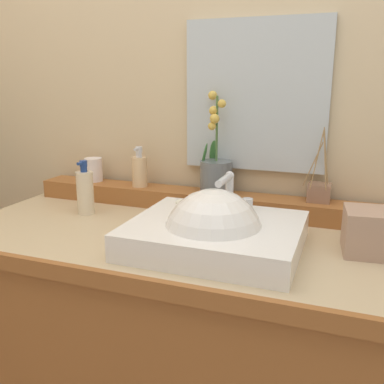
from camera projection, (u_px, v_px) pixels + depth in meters
wall_back at (220, 57)px, 1.54m from camera, size 3.13×0.20×2.79m
vanity_cabinet at (178, 358)px, 1.39m from camera, size 1.35×0.64×0.87m
back_ledge at (203, 201)px, 1.50m from camera, size 1.27×0.11×0.06m
sink_basin at (214, 237)px, 1.15m from camera, size 0.45×0.38×0.29m
soap_bar at (186, 203)px, 1.28m from camera, size 0.07×0.04×0.02m
potted_plant at (216, 170)px, 1.46m from camera, size 0.11×0.12×0.34m
soap_dispenser at (139, 170)px, 1.55m from camera, size 0.06×0.06×0.15m
tumbler_cup at (94, 170)px, 1.64m from camera, size 0.07×0.07×0.09m
reed_diffuser at (319, 191)px, 1.37m from camera, size 0.09×0.10×0.24m
lotion_bottle at (85, 191)px, 1.45m from camera, size 0.06×0.06×0.18m
tissue_box at (370, 232)px, 1.11m from camera, size 0.14×0.14×0.12m
mirror at (255, 96)px, 1.41m from camera, size 0.48×0.02×0.49m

